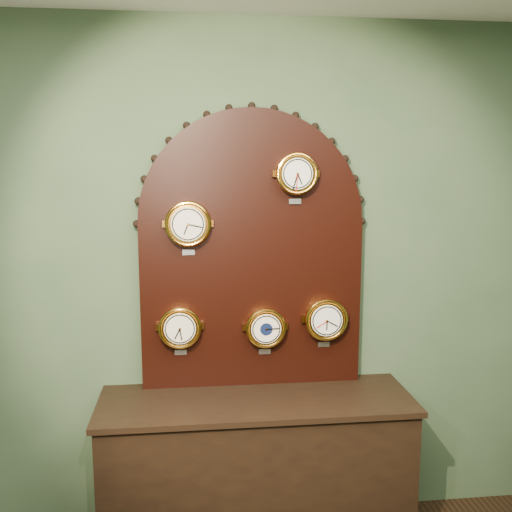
{
  "coord_description": "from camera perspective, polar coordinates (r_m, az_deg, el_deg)",
  "views": [
    {
      "loc": [
        -0.32,
        -0.57,
        2.04
      ],
      "look_at": [
        0.0,
        2.25,
        1.58
      ],
      "focal_mm": 39.97,
      "sensor_mm": 36.0,
      "label": 1
    }
  ],
  "objects": [
    {
      "name": "wall_back",
      "position": [
        3.15,
        -0.52,
        -2.52
      ],
      "size": [
        4.0,
        0.0,
        4.0
      ],
      "primitive_type": "plane",
      "rotation": [
        1.57,
        0.0,
        0.0
      ],
      "color": "#40573B",
      "rests_on": "ground"
    },
    {
      "name": "shop_counter",
      "position": [
        3.26,
        0.04,
        -21.03
      ],
      "size": [
        1.6,
        0.5,
        0.8
      ],
      "primitive_type": "cube",
      "color": "black",
      "rests_on": "ground_plane"
    },
    {
      "name": "display_board",
      "position": [
        3.06,
        -0.42,
        1.44
      ],
      "size": [
        1.26,
        0.06,
        1.53
      ],
      "color": "black",
      "rests_on": "shop_counter"
    },
    {
      "name": "roman_clock",
      "position": [
        2.97,
        -6.82,
        3.22
      ],
      "size": [
        0.24,
        0.08,
        0.29
      ],
      "color": "gold",
      "rests_on": "display_board"
    },
    {
      "name": "arabic_clock",
      "position": [
        3.0,
        4.07,
        8.22
      ],
      "size": [
        0.22,
        0.08,
        0.27
      ],
      "color": "gold",
      "rests_on": "display_board"
    },
    {
      "name": "hygrometer",
      "position": [
        3.07,
        -7.62,
        -7.08
      ],
      "size": [
        0.23,
        0.08,
        0.28
      ],
      "color": "gold",
      "rests_on": "display_board"
    },
    {
      "name": "barometer",
      "position": [
        3.1,
        0.96,
        -7.17
      ],
      "size": [
        0.22,
        0.08,
        0.27
      ],
      "color": "gold",
      "rests_on": "display_board"
    },
    {
      "name": "tide_clock",
      "position": [
        3.15,
        6.98,
        -6.3
      ],
      "size": [
        0.23,
        0.08,
        0.28
      ],
      "color": "gold",
      "rests_on": "display_board"
    }
  ]
}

